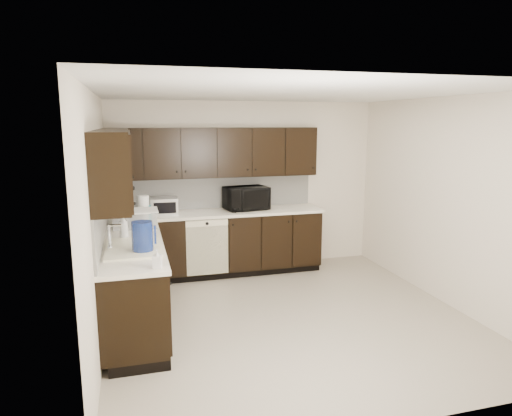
{
  "coord_description": "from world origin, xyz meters",
  "views": [
    {
      "loc": [
        -1.66,
        -4.62,
        2.2
      ],
      "look_at": [
        -0.23,
        0.6,
        1.18
      ],
      "focal_mm": 32.0,
      "sensor_mm": 36.0,
      "label": 1
    }
  ],
  "objects_px": {
    "toaster_oven": "(164,206)",
    "blue_pitcher": "(142,237)",
    "sink": "(133,255)",
    "microwave": "(246,198)",
    "storage_bin": "(136,219)"
  },
  "relations": [
    {
      "from": "microwave",
      "to": "toaster_oven",
      "type": "xyz_separation_m",
      "value": [
        -1.18,
        -0.05,
        -0.05
      ]
    },
    {
      "from": "microwave",
      "to": "toaster_oven",
      "type": "relative_size",
      "value": 1.62
    },
    {
      "from": "sink",
      "to": "storage_bin",
      "type": "distance_m",
      "value": 1.02
    },
    {
      "from": "toaster_oven",
      "to": "blue_pitcher",
      "type": "bearing_deg",
      "value": -98.29
    },
    {
      "from": "microwave",
      "to": "storage_bin",
      "type": "height_order",
      "value": "microwave"
    },
    {
      "from": "sink",
      "to": "storage_bin",
      "type": "height_order",
      "value": "sink"
    },
    {
      "from": "sink",
      "to": "microwave",
      "type": "bearing_deg",
      "value": 47.09
    },
    {
      "from": "blue_pitcher",
      "to": "microwave",
      "type": "bearing_deg",
      "value": 48.94
    },
    {
      "from": "microwave",
      "to": "storage_bin",
      "type": "bearing_deg",
      "value": -164.64
    },
    {
      "from": "sink",
      "to": "microwave",
      "type": "height_order",
      "value": "microwave"
    },
    {
      "from": "storage_bin",
      "to": "sink",
      "type": "bearing_deg",
      "value": -92.59
    },
    {
      "from": "sink",
      "to": "microwave",
      "type": "relative_size",
      "value": 1.37
    },
    {
      "from": "toaster_oven",
      "to": "blue_pitcher",
      "type": "relative_size",
      "value": 1.2
    },
    {
      "from": "sink",
      "to": "toaster_oven",
      "type": "bearing_deg",
      "value": 75.56
    },
    {
      "from": "toaster_oven",
      "to": "storage_bin",
      "type": "bearing_deg",
      "value": -117.54
    }
  ]
}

